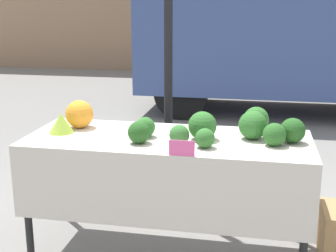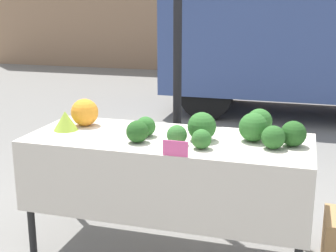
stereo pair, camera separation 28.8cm
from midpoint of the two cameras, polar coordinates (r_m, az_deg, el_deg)
ground_plane at (r=3.46m, az=2.46°, el=-14.77°), size 40.00×40.00×0.00m
tent_pole at (r=3.82m, az=3.32°, el=6.73°), size 0.07×0.07×2.34m
parked_truck at (r=7.56m, az=17.10°, el=11.36°), size 4.35×1.82×2.51m
market_table at (r=3.11m, az=2.33°, el=-3.70°), size 1.90×0.76×0.83m
orange_cauliflower at (r=3.45m, az=-7.79°, el=1.64°), size 0.20×0.20×0.20m
romanesco_head at (r=3.35m, az=-10.02°, el=0.62°), size 0.17×0.17×0.14m
broccoli_head_0 at (r=2.96m, az=3.88°, el=-1.13°), size 0.13×0.13×0.13m
broccoli_head_1 at (r=3.06m, az=17.66°, el=-0.94°), size 0.16×0.16×0.16m
broccoli_head_2 at (r=2.89m, az=6.95°, el=-1.64°), size 0.12×0.12×0.12m
broccoli_head_3 at (r=3.14m, az=-0.14°, el=-0.10°), size 0.14×0.14×0.14m
broccoli_head_4 at (r=3.00m, az=-1.03°, el=-0.72°), size 0.15×0.15×0.15m
broccoli_head_5 at (r=2.98m, az=15.44°, el=-1.38°), size 0.15×0.15×0.15m
broccoli_head_6 at (r=3.29m, az=13.56°, el=0.52°), size 0.18×0.18×0.18m
broccoli_head_7 at (r=3.10m, az=12.99°, el=-0.18°), size 0.19×0.19×0.19m
broccoli_head_8 at (r=3.07m, az=6.84°, el=-0.08°), size 0.19×0.19×0.19m
price_sign at (r=2.74m, az=3.91°, el=-2.79°), size 0.15×0.01×0.09m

